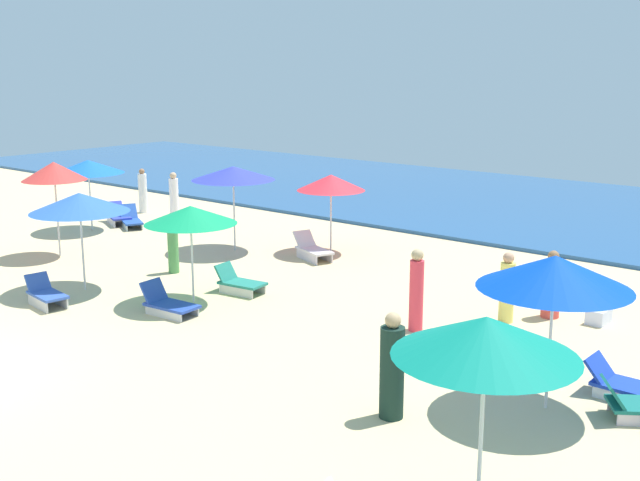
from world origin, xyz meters
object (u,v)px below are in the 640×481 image
(beachgoer_2, at_px, (507,289))
(umbrella_1, at_px, (233,173))
(lounge_chair_4_0, at_px, (627,385))
(beachgoer_0, at_px, (173,244))
(lounge_chair_0_1, at_px, (118,216))
(lounge_chair_6_1, at_px, (168,303))
(lounge_chair_6_0, at_px, (239,282))
(lounge_chair_0_0, at_px, (131,220))
(lounge_chair_5_0, at_px, (46,294))
(beachgoer_4, at_px, (551,287))
(beachgoer_1, at_px, (392,369))
(umbrella_0, at_px, (88,167))
(umbrella_7, at_px, (331,183))
(beachgoer_5, at_px, (174,198))
(lounge_chair_7_0, at_px, (312,250))
(umbrella_6, at_px, (191,215))
(umbrella_2, at_px, (486,337))
(umbrella_5, at_px, (79,203))
(beachgoer_3, at_px, (143,192))
(lounge_chair_4_1, at_px, (639,404))
(umbrella_4, at_px, (555,272))
(cooler_box_0, at_px, (599,316))
(umbrella_3, at_px, (54,171))
(beachgoer_6, at_px, (416,291))

(beachgoer_2, bearing_deg, umbrella_1, -105.57)
(lounge_chair_4_0, height_order, beachgoer_0, beachgoer_0)
(lounge_chair_0_1, xyz_separation_m, lounge_chair_4_0, (18.71, -3.53, -0.04))
(lounge_chair_6_1, distance_m, beachgoer_0, 3.63)
(lounge_chair_0_1, bearing_deg, lounge_chair_6_0, -85.45)
(lounge_chair_0_0, bearing_deg, lounge_chair_5_0, -112.34)
(lounge_chair_0_0, distance_m, beachgoer_4, 15.08)
(lounge_chair_0_0, relative_size, beachgoer_1, 0.85)
(umbrella_0, xyz_separation_m, umbrella_7, (8.14, 2.67, -0.06))
(lounge_chair_0_0, relative_size, lounge_chair_5_0, 1.16)
(beachgoer_1, height_order, beachgoer_5, beachgoer_1)
(lounge_chair_6_1, bearing_deg, lounge_chair_4_0, -83.62)
(umbrella_0, relative_size, lounge_chair_7_0, 1.54)
(lounge_chair_7_0, bearing_deg, umbrella_6, -154.11)
(lounge_chair_0_1, xyz_separation_m, beachgoer_0, (6.60, -3.05, 0.51))
(umbrella_2, xyz_separation_m, umbrella_6, (-9.69, 4.18, -0.43))
(lounge_chair_0_1, distance_m, beachgoer_0, 7.29)
(umbrella_5, distance_m, beachgoer_3, 10.42)
(umbrella_0, bearing_deg, lounge_chair_6_0, -12.72)
(beachgoer_4, bearing_deg, lounge_chair_6_0, 148.90)
(umbrella_0, distance_m, lounge_chair_4_1, 19.20)
(umbrella_4, xyz_separation_m, beachgoer_3, (-18.82, 6.62, -1.51))
(umbrella_2, distance_m, lounge_chair_5_0, 12.42)
(beachgoer_3, bearing_deg, lounge_chair_4_1, -163.86)
(umbrella_6, relative_size, beachgoer_3, 1.39)
(beachgoer_5, bearing_deg, umbrella_5, -59.75)
(lounge_chair_6_0, xyz_separation_m, cooler_box_0, (7.61, 3.31, -0.10))
(umbrella_2, xyz_separation_m, lounge_chair_6_0, (-9.41, 5.41, -2.26))
(umbrella_3, height_order, umbrella_6, umbrella_3)
(lounge_chair_6_0, xyz_separation_m, beachgoer_2, (6.01, 2.13, 0.47))
(lounge_chair_4_0, distance_m, umbrella_6, 9.90)
(lounge_chair_4_0, relative_size, beachgoer_1, 0.81)
(umbrella_6, bearing_deg, lounge_chair_4_1, 1.82)
(lounge_chair_0_1, xyz_separation_m, beachgoer_2, (15.32, -1.14, 0.46))
(umbrella_4, relative_size, beachgoer_4, 1.69)
(lounge_chair_6_1, bearing_deg, beachgoer_2, -59.69)
(lounge_chair_4_0, height_order, lounge_chair_7_0, lounge_chair_7_0)
(beachgoer_3, distance_m, beachgoer_5, 2.06)
(umbrella_0, xyz_separation_m, lounge_chair_0_0, (0.62, 1.14, -1.89))
(lounge_chair_7_0, distance_m, beachgoer_2, 7.00)
(lounge_chair_7_0, height_order, beachgoer_4, beachgoer_4)
(umbrella_4, relative_size, umbrella_5, 1.05)
(umbrella_1, xyz_separation_m, lounge_chair_4_1, (13.10, -3.97, -2.08))
(beachgoer_2, bearing_deg, lounge_chair_4_1, 41.61)
(lounge_chair_4_0, xyz_separation_m, lounge_chair_7_0, (-10.19, 3.96, 0.05))
(cooler_box_0, bearing_deg, umbrella_4, -167.63)
(beachgoer_2, height_order, beachgoer_6, beachgoer_6)
(lounge_chair_6_0, distance_m, beachgoer_1, 7.57)
(lounge_chair_4_0, distance_m, lounge_chair_4_1, 0.77)
(lounge_chair_6_0, height_order, umbrella_7, umbrella_7)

